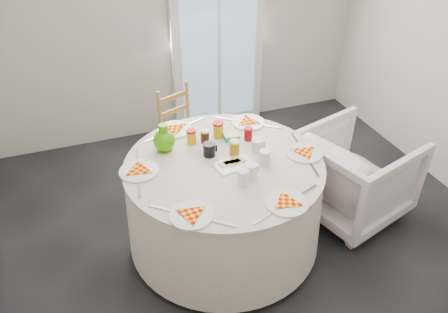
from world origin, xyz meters
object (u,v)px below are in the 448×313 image
object	(u,v)px
green_pitcher	(164,136)
armchair	(354,173)
table	(224,203)
wooden_chair	(185,127)

from	to	relation	value
green_pitcher	armchair	bearing A→B (deg)	-18.19
table	wooden_chair	size ratio (longest dim) A/B	1.75
wooden_chair	armchair	bearing A→B (deg)	-65.94
armchair	wooden_chair	bearing A→B (deg)	30.17
table	wooden_chair	xyz separation A→B (m)	(-0.01, 1.04, 0.09)
armchair	green_pitcher	world-z (taller)	green_pitcher
table	armchair	bearing A→B (deg)	-1.36
table	wooden_chair	world-z (taller)	wooden_chair
green_pitcher	wooden_chair	bearing A→B (deg)	59.20
table	green_pitcher	xyz separation A→B (m)	(-0.35, 0.30, 0.49)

